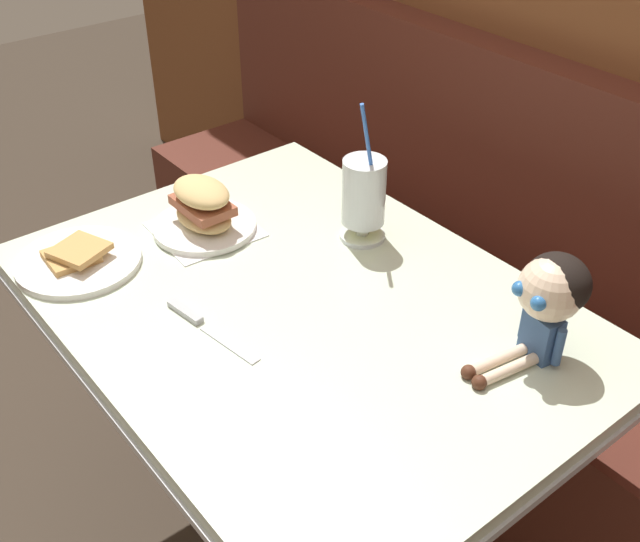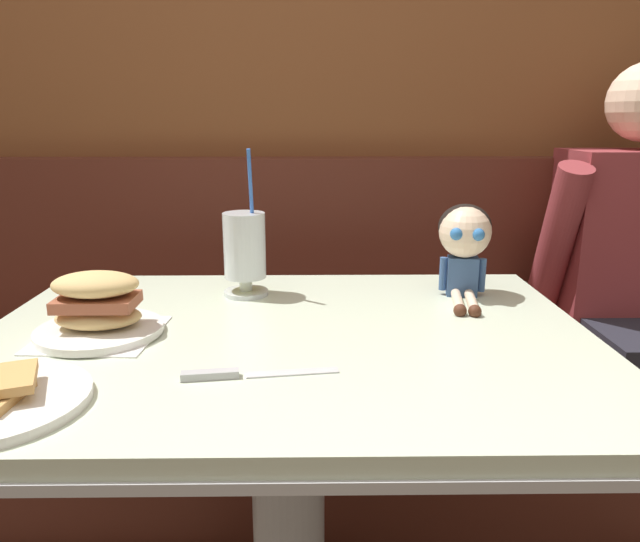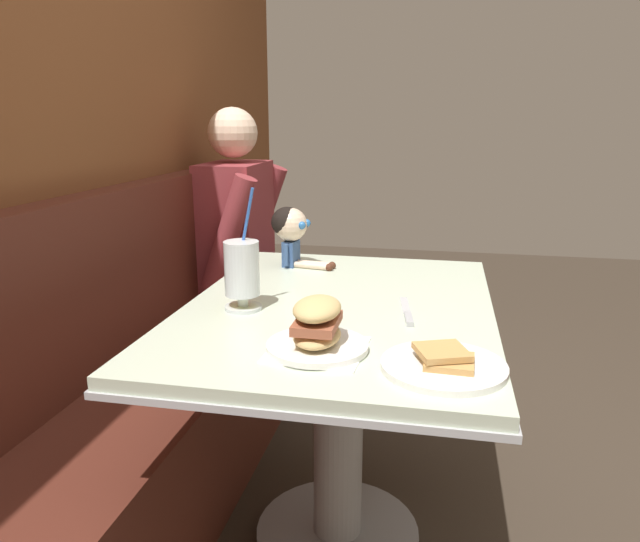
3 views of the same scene
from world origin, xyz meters
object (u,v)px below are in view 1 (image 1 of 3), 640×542
sandwich_plate (203,212)px  seated_doll (550,294)px  butter_knife (197,320)px  toast_plate (78,260)px  milkshake_glass (364,196)px

sandwich_plate → seated_doll: bearing=18.6°
sandwich_plate → seated_doll: 0.74m
butter_knife → seated_doll: (0.44, 0.41, 0.12)m
sandwich_plate → toast_plate: bearing=-100.3°
toast_plate → sandwich_plate: sandwich_plate is taller
toast_plate → milkshake_glass: size_ratio=0.80×
sandwich_plate → seated_doll: (0.70, 0.24, 0.08)m
toast_plate → seated_doll: (0.75, 0.50, 0.12)m
toast_plate → sandwich_plate: 0.27m
sandwich_plate → seated_doll: size_ratio=0.97×
toast_plate → milkshake_glass: milkshake_glass is taller
milkshake_glass → sandwich_plate: size_ratio=1.43×
milkshake_glass → sandwich_plate: milkshake_glass is taller
toast_plate → sandwich_plate: (0.05, 0.27, 0.03)m
toast_plate → butter_knife: 0.32m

